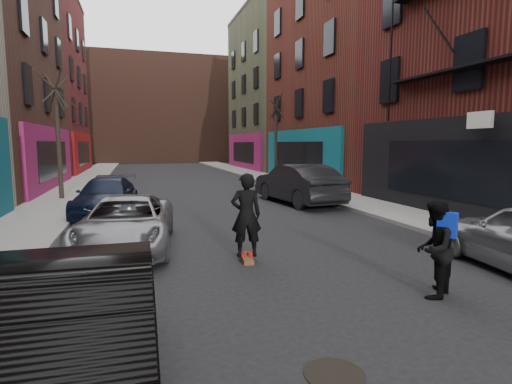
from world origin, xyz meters
TOP-DOWN VIEW (x-y plane):
  - sidewalk_left at (-6.25, 30.00)m, footprint 2.50×84.00m
  - sidewalk_right at (6.25, 30.00)m, footprint 2.50×84.00m
  - buildings_right at (13.50, 16.00)m, footprint 12.00×56.00m
  - building_far at (0.00, 56.00)m, footprint 40.00×10.00m
  - tree_left_far at (-6.20, 18.00)m, footprint 2.00×2.00m
  - tree_right_far at (6.20, 24.00)m, footprint 2.00×2.00m
  - parked_left_mid at (-3.63, 1.75)m, footprint 1.68×4.78m
  - parked_left_far at (-3.20, 8.49)m, footprint 2.68×4.90m
  - parked_left_end at (-4.01, 13.86)m, footprint 2.42×4.78m
  - parked_right_end at (3.76, 14.29)m, footprint 2.43×5.39m
  - skateboard at (-0.63, 6.70)m, footprint 0.30×0.82m
  - skateboarder at (-0.63, 6.70)m, footprint 0.72×0.51m
  - pedestrian at (1.87, 3.75)m, footprint 1.02×0.98m
  - manhole at (-0.85, 2.12)m, footprint 0.75×0.75m

SIDE VIEW (x-z plane):
  - manhole at x=-0.85m, z-range 0.00..0.01m
  - skateboard at x=-0.63m, z-range 0.00..0.10m
  - sidewalk_left at x=-6.25m, z-range 0.00..0.13m
  - sidewalk_right at x=6.25m, z-range 0.00..0.13m
  - parked_left_far at x=-3.20m, z-range 0.00..1.30m
  - parked_left_end at x=-4.01m, z-range 0.00..1.33m
  - parked_left_mid at x=-3.63m, z-range 0.00..1.58m
  - pedestrian at x=1.87m, z-range 0.01..1.67m
  - parked_right_end at x=3.76m, z-range 0.00..1.71m
  - skateboarder at x=-0.63m, z-range 0.10..1.96m
  - tree_left_far at x=-6.20m, z-range 0.13..6.63m
  - tree_right_far at x=6.20m, z-range 0.13..6.93m
  - building_far at x=0.00m, z-range 0.00..14.00m
  - buildings_right at x=13.50m, z-range 0.00..16.00m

